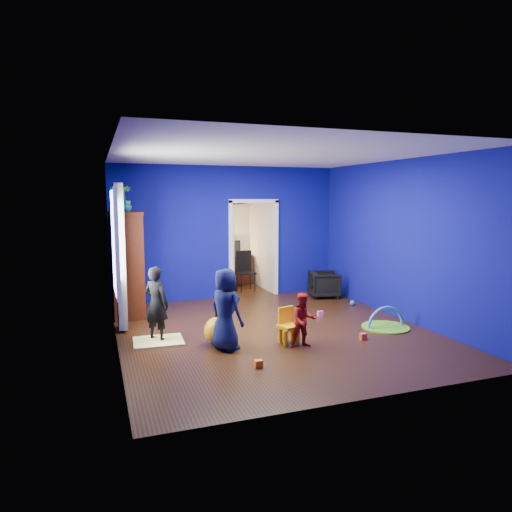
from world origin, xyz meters
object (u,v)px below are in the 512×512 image
object	(u,v)px
toddler_red	(304,320)
tv_armoire	(127,264)
armchair	(324,284)
child_navy	(226,309)
study_desk	(234,269)
kid_chair	(289,328)
folding_chair	(246,272)
crt_tv	(129,261)
hopper_ball	(218,331)
play_mat	(386,327)
child_black	(156,304)
vase	(126,206)

from	to	relation	value
toddler_red	tv_armoire	size ratio (longest dim) A/B	0.42
armchair	child_navy	world-z (taller)	child_navy
tv_armoire	study_desk	bearing A→B (deg)	39.23
kid_chair	folding_chair	size ratio (longest dim) A/B	0.54
crt_tv	hopper_ball	xyz separation A→B (m)	(1.12, -2.33, -0.81)
play_mat	folding_chair	distance (m)	3.99
child_navy	toddler_red	xyz separation A→B (m)	(1.12, -0.28, -0.19)
armchair	child_black	xyz separation A→B (m)	(-3.94, -1.90, 0.30)
vase	tv_armoire	distance (m)	1.13
tv_armoire	crt_tv	xyz separation A→B (m)	(0.04, 0.00, 0.04)
crt_tv	folding_chair	bearing A→B (deg)	25.71
toddler_red	crt_tv	size ratio (longest dim) A/B	1.17
child_navy	study_desk	distance (m)	5.13
crt_tv	kid_chair	size ratio (longest dim) A/B	1.40
vase	folding_chair	size ratio (longest dim) A/B	0.24
armchair	crt_tv	world-z (taller)	crt_tv
toddler_red	study_desk	size ratio (longest dim) A/B	0.93
toddler_red	vase	world-z (taller)	vase
study_desk	toddler_red	bearing A→B (deg)	-95.29
child_navy	vase	size ratio (longest dim) A/B	5.46
tv_armoire	child_navy	bearing A→B (deg)	-64.88
crt_tv	folding_chair	size ratio (longest dim) A/B	0.76
child_navy	study_desk	world-z (taller)	child_navy
child_navy	toddler_red	size ratio (longest dim) A/B	1.47
hopper_ball	toddler_red	bearing A→B (deg)	-24.37
toddler_red	study_desk	distance (m)	5.17
child_navy	toddler_red	bearing A→B (deg)	-131.42
tv_armoire	kid_chair	bearing A→B (deg)	-50.62
tv_armoire	study_desk	world-z (taller)	tv_armoire
child_navy	study_desk	size ratio (longest dim) A/B	1.37
toddler_red	play_mat	distance (m)	1.86
hopper_ball	play_mat	world-z (taller)	hopper_ball
child_navy	hopper_ball	world-z (taller)	child_navy
hopper_ball	study_desk	distance (m)	4.91
play_mat	study_desk	world-z (taller)	study_desk
tv_armoire	play_mat	size ratio (longest dim) A/B	2.44
study_desk	folding_chair	bearing A→B (deg)	-90.00
child_black	armchair	bearing A→B (deg)	-107.44
hopper_ball	tv_armoire	bearing A→B (deg)	116.47
armchair	folding_chair	bearing A→B (deg)	63.75
study_desk	hopper_ball	bearing A→B (deg)	-109.66
kid_chair	study_desk	bearing A→B (deg)	67.58
child_navy	vase	xyz separation A→B (m)	(-1.21, 2.28, 1.47)
vase	folding_chair	world-z (taller)	vase
child_black	study_desk	bearing A→B (deg)	-74.55
play_mat	hopper_ball	bearing A→B (deg)	178.20
child_black	child_navy	distance (m)	1.18
child_black	study_desk	size ratio (longest dim) A/B	1.33
hopper_ball	kid_chair	distance (m)	1.08
armchair	folding_chair	xyz separation A→B (m)	(-1.44, 1.24, 0.17)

